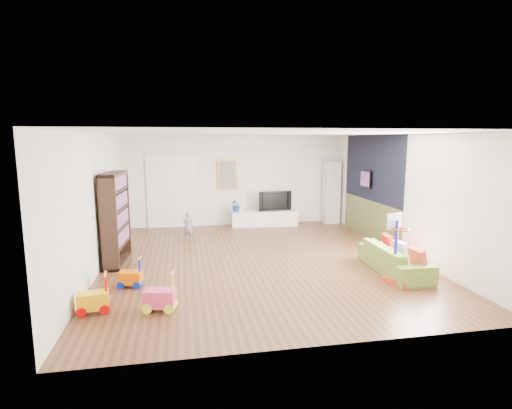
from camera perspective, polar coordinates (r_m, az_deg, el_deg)
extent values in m
cube|color=brown|center=(8.74, 0.48, -7.88)|extent=(6.50, 7.50, 0.00)
cube|color=white|center=(8.35, 0.51, 10.12)|extent=(6.50, 7.50, 0.00)
cube|color=silver|center=(12.11, -2.89, 3.43)|extent=(6.50, 0.00, 2.70)
cube|color=white|center=(4.88, 8.96, -5.35)|extent=(6.50, 0.00, 2.70)
cube|color=silver|center=(8.45, -21.68, 0.27)|extent=(0.00, 7.50, 2.70)
cube|color=silver|center=(9.60, 19.91, 1.37)|extent=(0.00, 7.50, 2.70)
cube|color=black|center=(10.77, 16.23, 5.02)|extent=(0.01, 3.20, 1.70)
cube|color=brown|center=(10.94, 15.92, -2.04)|extent=(0.01, 3.20, 1.00)
cube|color=white|center=(12.01, -11.88, 1.75)|extent=(1.45, 0.06, 2.10)
cube|color=gold|center=(12.03, -4.06, 4.33)|extent=(0.62, 0.06, 0.92)
cube|color=#7F3F8C|center=(10.94, 15.39, 3.54)|extent=(0.04, 0.56, 0.46)
cube|color=white|center=(12.06, 1.21, -1.97)|extent=(2.00, 0.62, 0.46)
cube|color=silver|center=(12.62, 10.71, 1.74)|extent=(0.47, 0.47, 1.93)
cube|color=#332015|center=(8.80, -19.44, -1.88)|extent=(0.42, 1.33, 1.91)
imported|color=olive|center=(8.33, 19.17, -7.35)|extent=(0.77, 1.85, 0.54)
cube|color=red|center=(7.62, 20.16, -6.06)|extent=(0.60, 0.65, 1.27)
cube|color=#FFB00A|center=(6.57, -22.30, -11.73)|extent=(0.48, 0.33, 0.59)
cube|color=#DF5F00|center=(7.45, -17.53, -9.25)|extent=(0.44, 0.32, 0.53)
cube|color=#F13D6D|center=(6.34, -13.61, -11.94)|extent=(0.52, 0.38, 0.62)
imported|color=gray|center=(10.47, -9.69, -3.03)|extent=(0.28, 0.18, 0.74)
imported|color=black|center=(12.05, 2.60, 0.56)|extent=(1.04, 0.28, 0.59)
imported|color=navy|center=(11.82, -2.81, -0.04)|extent=(0.45, 0.41, 0.42)
cube|color=#C33D26|center=(7.90, 22.10, -7.24)|extent=(0.13, 0.40, 0.40)
cube|color=silver|center=(8.36, 20.04, -6.22)|extent=(0.12, 0.38, 0.38)
cube|color=#B4100E|center=(8.82, 18.40, -5.35)|extent=(0.14, 0.39, 0.39)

